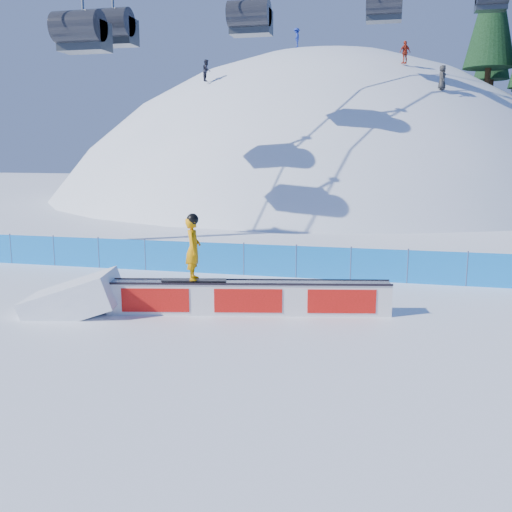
# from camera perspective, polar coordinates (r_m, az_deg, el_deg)

# --- Properties ---
(ground) EXTENTS (160.00, 160.00, 0.00)m
(ground) POSITION_cam_1_polar(r_m,az_deg,el_deg) (17.79, -7.89, -4.85)
(ground) COLOR white
(ground) RESTS_ON ground
(snow_hill) EXTENTS (64.00, 64.00, 64.00)m
(snow_hill) POSITION_cam_1_polar(r_m,az_deg,el_deg) (62.61, 6.42, -10.57)
(snow_hill) COLOR white
(snow_hill) RESTS_ON ground
(safety_fence) EXTENTS (22.05, 0.05, 1.30)m
(safety_fence) POSITION_cam_1_polar(r_m,az_deg,el_deg) (21.80, -3.77, -0.23)
(safety_fence) COLOR #107CDF
(safety_fence) RESTS_ON ground
(rail_box) EXTENTS (8.16, 2.19, 0.98)m
(rail_box) POSITION_cam_1_polar(r_m,az_deg,el_deg) (16.56, -0.76, -4.19)
(rail_box) COLOR silver
(rail_box) RESTS_ON ground
(snow_ramp) EXTENTS (3.04, 2.23, 1.72)m
(snow_ramp) POSITION_cam_1_polar(r_m,az_deg,el_deg) (17.64, -17.72, -5.41)
(snow_ramp) COLOR white
(snow_ramp) RESTS_ON ground
(snowboarder) EXTENTS (1.90, 0.74, 1.95)m
(snowboarder) POSITION_cam_1_polar(r_m,az_deg,el_deg) (16.38, -6.30, 0.81)
(snowboarder) COLOR black
(snowboarder) RESTS_ON rail_box
(distant_skiers) EXTENTS (18.17, 10.12, 6.35)m
(distant_skiers) POSITION_cam_1_polar(r_m,az_deg,el_deg) (48.07, 6.64, 19.23)
(distant_skiers) COLOR black
(distant_skiers) RESTS_ON ground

